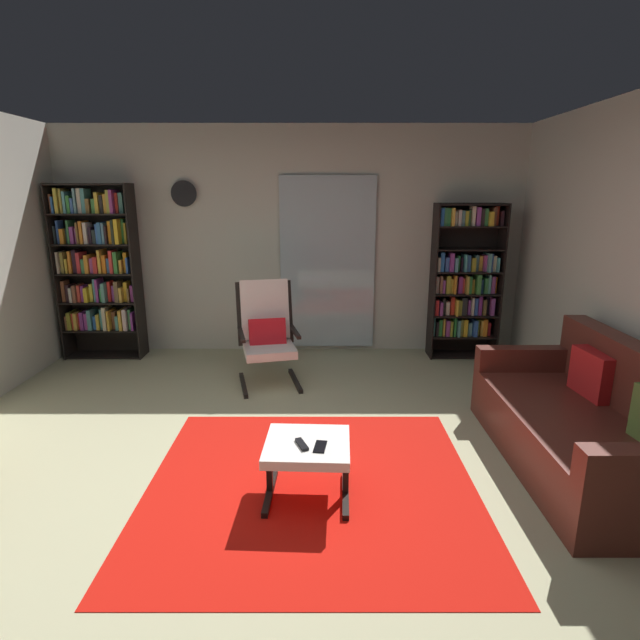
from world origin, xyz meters
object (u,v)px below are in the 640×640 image
Objects in this scene: bookshelf_near_sofa at (467,279)px; cell_phone at (322,447)px; lounge_armchair at (269,330)px; tv_remote at (303,444)px; bookshelf_near_tv at (100,266)px; ottoman at (309,452)px; leather_sofa at (591,426)px; wall_clock at (186,193)px.

bookshelf_near_sofa reaches higher than cell_phone.
tv_remote is (0.42, -2.02, -0.15)m from lounge_armchair.
bookshelf_near_tv is 14.00× the size of cell_phone.
bookshelf_near_sofa is 3.33m from ottoman.
ottoman is at bearing -121.69° from bookshelf_near_sofa.
bookshelf_near_sofa is 2.35m from lounge_armchair.
bookshelf_near_tv is 2.20m from lounge_armchair.
tv_remote is at bearing -168.12° from leather_sofa.
ottoman is 3.75× the size of tv_remote.
leather_sofa is at bearing -33.97° from lounge_armchair.
lounge_armchair is 3.53× the size of wall_clock.
bookshelf_near_sofa is (4.15, 0.00, -0.15)m from bookshelf_near_tv.
tv_remote is at bearing -49.78° from bookshelf_near_tv.
bookshelf_near_tv is 3.77m from ottoman.
tv_remote is 3.65m from wall_clock.
bookshelf_near_tv is at bearing 150.99° from leather_sofa.
lounge_armchair is 7.10× the size of tv_remote.
cell_phone is at bearing -75.46° from lounge_armchair.
bookshelf_near_tv is 5.04m from leather_sofa.
leather_sofa is 1.79× the size of lounge_armchair.
leather_sofa is at bearing -9.87° from tv_remote.
cell_phone is (-1.86, -0.43, 0.08)m from leather_sofa.
leather_sofa is at bearing -84.97° from bookshelf_near_sofa.
ottoman is at bearing -77.17° from lounge_armchair.
lounge_armchair is at bearing 102.83° from ottoman.
lounge_armchair is 2.04m from ottoman.
bookshelf_near_sofa reaches higher than lounge_armchair.
tv_remote is at bearing -78.32° from lounge_armchair.
bookshelf_near_tv reaches higher than cell_phone.
cell_phone is at bearing -32.38° from tv_remote.
bookshelf_near_sofa is at bearing -3.52° from wall_clock.
bookshelf_near_tv is 6.76× the size of wall_clock.
bookshelf_near_sofa is 12.16× the size of tv_remote.
cell_phone is 3.72m from wall_clock.
ottoman is (-1.72, -2.79, -0.59)m from bookshelf_near_sofa.
bookshelf_near_tv is 3.77m from tv_remote.
wall_clock reaches higher than bookshelf_near_sofa.
lounge_armchair is at bearing 146.03° from leather_sofa.
tv_remote reaches higher than ottoman.
tv_remote is at bearing -121.74° from bookshelf_near_sofa.
wall_clock is (0.97, 0.20, 0.79)m from bookshelf_near_tv.
bookshelf_near_tv is 13.61× the size of tv_remote.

